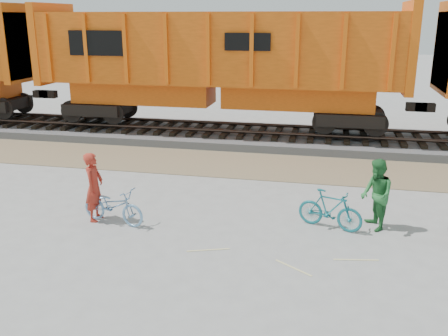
{
  "coord_description": "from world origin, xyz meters",
  "views": [
    {
      "loc": [
        1.33,
        -9.96,
        4.65
      ],
      "look_at": [
        -1.16,
        1.5,
        1.1
      ],
      "focal_mm": 40.0,
      "sensor_mm": 36.0,
      "label": 1
    }
  ],
  "objects": [
    {
      "name": "bicycle_teal",
      "position": [
        1.44,
        0.9,
        0.46
      ],
      "size": [
        1.57,
        0.89,
        0.91
      ],
      "primitive_type": "imported",
      "rotation": [
        0.0,
        0.0,
        1.24
      ],
      "color": "#176C76",
      "rests_on": "ground"
    },
    {
      "name": "ballast_bed",
      "position": [
        0.0,
        9.0,
        0.15
      ],
      "size": [
        120.0,
        4.0,
        0.3
      ],
      "primitive_type": "cube",
      "color": "slate",
      "rests_on": "ground"
    },
    {
      "name": "track",
      "position": [
        0.0,
        9.0,
        0.47
      ],
      "size": [
        120.0,
        2.6,
        0.24
      ],
      "color": "black",
      "rests_on": "ballast_bed"
    },
    {
      "name": "hopper_car_center",
      "position": [
        -3.03,
        9.0,
        3.01
      ],
      "size": [
        14.0,
        3.13,
        4.65
      ],
      "color": "black",
      "rests_on": "track"
    },
    {
      "name": "bicycle_blue",
      "position": [
        -3.52,
        0.14,
        0.43
      ],
      "size": [
        1.74,
        0.93,
        0.87
      ],
      "primitive_type": "imported",
      "rotation": [
        0.0,
        0.0,
        1.35
      ],
      "color": "#71A2CC",
      "rests_on": "ground"
    },
    {
      "name": "person_solo",
      "position": [
        -4.02,
        0.24,
        0.83
      ],
      "size": [
        0.43,
        0.63,
        1.65
      ],
      "primitive_type": "imported",
      "rotation": [
        0.0,
        0.0,
        1.63
      ],
      "color": "#A82B1D",
      "rests_on": "ground"
    },
    {
      "name": "person_man",
      "position": [
        2.44,
        1.1,
        0.82
      ],
      "size": [
        0.83,
        0.95,
        1.64
      ],
      "primitive_type": "imported",
      "rotation": [
        0.0,
        0.0,
        -1.26
      ],
      "color": "#287134",
      "rests_on": "ground"
    },
    {
      "name": "gravel_strip",
      "position": [
        0.0,
        5.5,
        0.01
      ],
      "size": [
        120.0,
        3.0,
        0.02
      ],
      "primitive_type": "cube",
      "color": "#887054",
      "rests_on": "ground"
    },
    {
      "name": "ground",
      "position": [
        0.0,
        0.0,
        0.0
      ],
      "size": [
        120.0,
        120.0,
        0.0
      ],
      "primitive_type": "plane",
      "color": "#9E9E99",
      "rests_on": "ground"
    }
  ]
}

